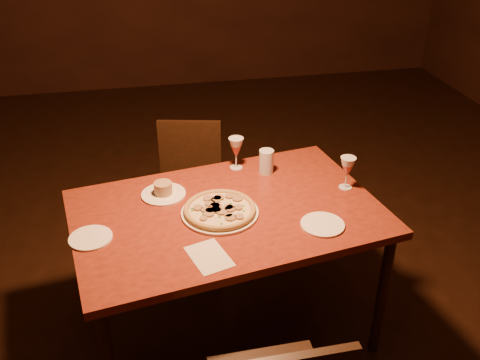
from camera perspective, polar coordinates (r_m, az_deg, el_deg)
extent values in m
plane|color=black|center=(3.07, -0.69, -12.14)|extent=(7.00, 7.00, 0.00)
cube|color=maroon|center=(2.43, -1.38, -3.61)|extent=(1.49, 1.09, 0.04)
cylinder|color=black|center=(2.86, -15.96, -8.10)|extent=(0.05, 0.05, 0.69)
cylinder|color=black|center=(2.63, 14.90, -11.81)|extent=(0.05, 0.05, 0.69)
cylinder|color=black|center=(3.14, 7.19, -3.32)|extent=(0.05, 0.05, 0.69)
cube|color=black|center=(3.20, -5.52, -1.21)|extent=(0.45, 0.45, 0.04)
cube|color=black|center=(3.26, -5.36, 3.38)|extent=(0.38, 0.11, 0.36)
cylinder|color=black|center=(3.21, -8.37, -5.83)|extent=(0.03, 0.03, 0.39)
cylinder|color=black|center=(3.46, -7.61, -2.86)|extent=(0.03, 0.03, 0.39)
cylinder|color=black|center=(3.18, -2.87, -5.96)|extent=(0.03, 0.03, 0.39)
cylinder|color=black|center=(3.43, -2.53, -2.95)|extent=(0.03, 0.03, 0.39)
cylinder|color=white|center=(2.39, -2.16, -3.49)|extent=(0.35, 0.35, 0.01)
cylinder|color=beige|center=(2.38, -2.17, -3.24)|extent=(0.31, 0.31, 0.01)
torus|color=tan|center=(2.38, -2.17, -3.11)|extent=(0.32, 0.32, 0.03)
cylinder|color=white|center=(2.55, -8.16, -1.51)|extent=(0.21, 0.21, 0.01)
cylinder|color=#A4815E|center=(2.53, -8.21, -0.86)|extent=(0.09, 0.09, 0.06)
cylinder|color=silver|center=(2.69, 2.83, 1.98)|extent=(0.07, 0.07, 0.12)
cylinder|color=white|center=(2.32, -15.65, -5.97)|extent=(0.18, 0.18, 0.01)
cylinder|color=white|center=(2.34, 8.79, -4.72)|extent=(0.19, 0.19, 0.01)
cube|color=beige|center=(2.14, -3.31, -8.15)|extent=(0.19, 0.23, 0.00)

